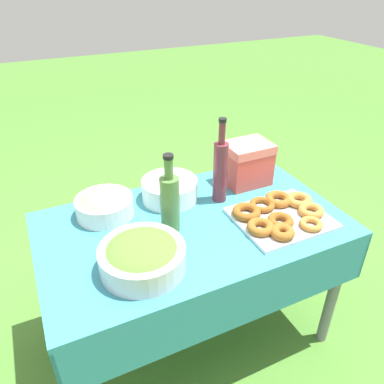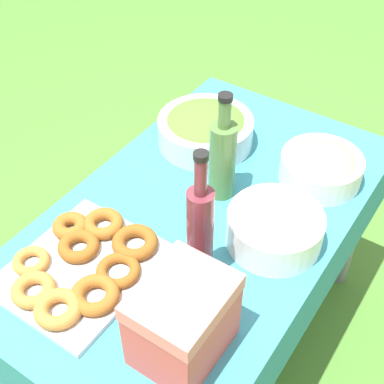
{
  "view_description": "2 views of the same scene",
  "coord_description": "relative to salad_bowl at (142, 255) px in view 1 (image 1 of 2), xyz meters",
  "views": [
    {
      "loc": [
        -0.54,
        -1.15,
        1.62
      ],
      "look_at": [
        0.03,
        0.07,
        0.79
      ],
      "focal_mm": 35.0,
      "sensor_mm": 36.0,
      "label": 1
    },
    {
      "loc": [
        0.9,
        0.57,
        1.77
      ],
      "look_at": [
        0.03,
        -0.02,
        0.78
      ],
      "focal_mm": 50.0,
      "sensor_mm": 36.0,
      "label": 2
    }
  ],
  "objects": [
    {
      "name": "salad_bowl",
      "position": [
        0.0,
        0.0,
        0.0
      ],
      "size": [
        0.31,
        0.31,
        0.11
      ],
      "color": "silver",
      "rests_on": "picnic_table"
    },
    {
      "name": "pasta_bowl",
      "position": [
        -0.04,
        0.38,
        -0.0
      ],
      "size": [
        0.24,
        0.24,
        0.1
      ],
      "color": "white",
      "rests_on": "picnic_table"
    },
    {
      "name": "olive_oil_bottle",
      "position": [
        0.18,
        0.17,
        0.08
      ],
      "size": [
        0.08,
        0.08,
        0.34
      ],
      "color": "#4C7238",
      "rests_on": "picnic_table"
    },
    {
      "name": "cooler_box",
      "position": [
        0.66,
        0.37,
        0.05
      ],
      "size": [
        0.21,
        0.17,
        0.21
      ],
      "color": "#E04C42",
      "rests_on": "picnic_table"
    },
    {
      "name": "donut_platter",
      "position": [
        0.62,
        0.04,
        -0.03
      ],
      "size": [
        0.41,
        0.35,
        0.05
      ],
      "color": "silver",
      "rests_on": "picnic_table"
    },
    {
      "name": "picnic_table",
      "position": [
        0.28,
        0.17,
        -0.16
      ],
      "size": [
        1.26,
        0.74,
        0.69
      ],
      "color": "teal",
      "rests_on": "ground_plane"
    },
    {
      "name": "plate_stack",
      "position": [
        0.26,
        0.39,
        -0.01
      ],
      "size": [
        0.25,
        0.25,
        0.1
      ],
      "color": "white",
      "rests_on": "picnic_table"
    },
    {
      "name": "ground_plane",
      "position": [
        0.28,
        0.17,
        -0.75
      ],
      "size": [
        14.0,
        14.0,
        0.0
      ],
      "primitive_type": "plane",
      "color": "#477A2D"
    },
    {
      "name": "wine_bottle",
      "position": [
        0.46,
        0.28,
        0.1
      ],
      "size": [
        0.06,
        0.06,
        0.39
      ],
      "color": "maroon",
      "rests_on": "picnic_table"
    }
  ]
}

